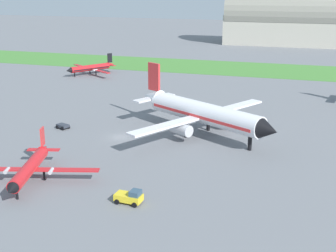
# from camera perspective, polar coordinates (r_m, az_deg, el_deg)

# --- Properties ---
(ground_plane) EXTENTS (600.00, 600.00, 0.00)m
(ground_plane) POSITION_cam_1_polar(r_m,az_deg,el_deg) (87.36, -5.85, -1.38)
(ground_plane) COLOR slate
(grass_taxiway_strip) EXTENTS (360.00, 28.00, 0.08)m
(grass_taxiway_strip) POSITION_cam_1_polar(r_m,az_deg,el_deg) (161.94, 5.34, 7.26)
(grass_taxiway_strip) COLOR #478438
(grass_taxiway_strip) RESTS_ON ground_plane
(airplane_foreground_turboprop) EXTENTS (19.74, 17.04, 6.04)m
(airplane_foreground_turboprop) POSITION_cam_1_polar(r_m,az_deg,el_deg) (69.95, -16.69, -4.91)
(airplane_foreground_turboprop) COLOR red
(airplane_foreground_turboprop) RESTS_ON ground_plane
(airplane_taxiing_turboprop) EXTENTS (17.88, 15.65, 6.14)m
(airplane_taxiing_turboprop) POSITION_cam_1_polar(r_m,az_deg,el_deg) (149.30, -9.48, 7.12)
(airplane_taxiing_turboprop) COLOR red
(airplane_taxiing_turboprop) RESTS_ON ground_plane
(airplane_midfield_jet) EXTENTS (31.03, 31.05, 12.17)m
(airplane_midfield_jet) POSITION_cam_1_polar(r_m,az_deg,el_deg) (87.10, 4.21, 1.63)
(airplane_midfield_jet) COLOR white
(airplane_midfield_jet) RESTS_ON ground_plane
(baggage_cart_near_gate) EXTENTS (2.84, 2.47, 0.90)m
(baggage_cart_near_gate) POSITION_cam_1_polar(r_m,az_deg,el_deg) (94.18, -12.86, 0.01)
(baggage_cart_near_gate) COLOR #2D333D
(baggage_cart_near_gate) RESTS_ON ground_plane
(pushback_tug_midfield) EXTENTS (3.72, 2.27, 1.95)m
(pushback_tug_midfield) POSITION_cam_1_polar(r_m,az_deg,el_deg) (61.35, -4.74, -8.71)
(pushback_tug_midfield) COLOR yellow
(pushback_tug_midfield) RESTS_ON ground_plane
(hangar_distant) EXTENTS (53.51, 25.03, 28.44)m
(hangar_distant) POSITION_cam_1_polar(r_m,az_deg,el_deg) (229.86, 14.09, 12.96)
(hangar_distant) COLOR #B2AD9E
(hangar_distant) RESTS_ON ground_plane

